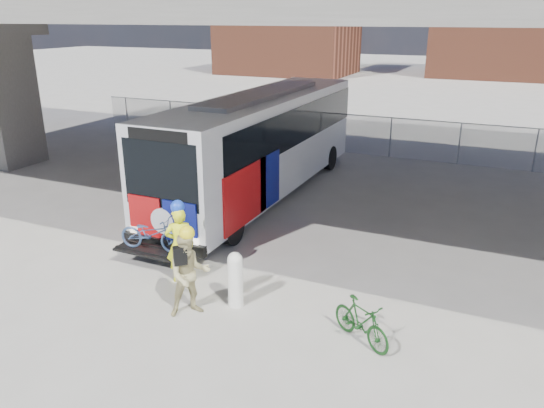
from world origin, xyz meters
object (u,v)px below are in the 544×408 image
Objects in this scene: cyclist_tan at (189,273)px; bollard at (235,277)px; cyclist_hivis at (180,243)px; bike_parked at (361,322)px; bus at (262,137)px.

bollard is at bearing 0.53° from cyclist_tan.
cyclist_hivis is at bearing 87.20° from cyclist_tan.
cyclist_tan is at bearing 98.66° from cyclist_hivis.
cyclist_hivis is at bearing 112.90° from bike_parked.
cyclist_tan reaches higher than bollard.
cyclist_tan is 1.34× the size of bike_parked.
cyclist_hivis is (1.08, -6.88, -1.10)m from bus.
bus reaches higher than cyclist_tan.
bollard is at bearing 117.22° from bike_parked.
cyclist_hivis is 4.80m from bike_parked.
bus reaches higher than bike_parked.
bike_parked is (2.93, -0.24, -0.23)m from bollard.
bus is 7.05m from cyclist_hivis.
cyclist_hivis is at bearing 164.17° from bollard.
bike_parked is (5.79, -7.62, -1.65)m from bus.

